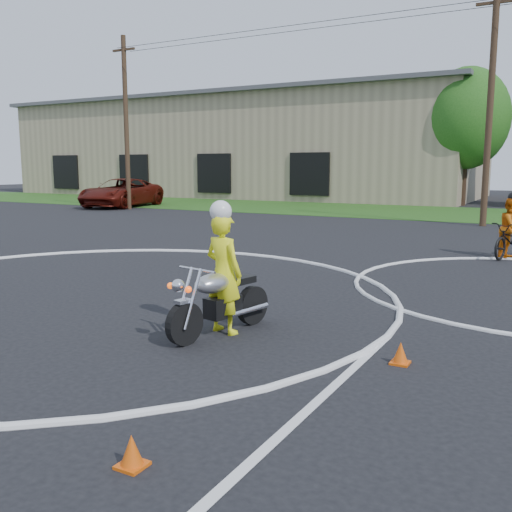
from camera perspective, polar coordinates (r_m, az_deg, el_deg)
The scene contains 9 objects.
grass_strip at distance 33.48m, azimuth 14.54°, elevation 4.32°, with size 120.00×10.00×0.02m, color #1E4714.
course_markings at distance 11.75m, azimuth -3.36°, elevation -3.73°, with size 19.05×19.05×0.12m.
primary_motorcycle at distance 8.84m, azimuth -3.75°, elevation -4.45°, with size 0.87×2.11×1.12m.
rider_primary_grp at distance 8.85m, azimuth -3.27°, elevation -1.38°, with size 0.77×0.59×2.08m.
rider_second_grp at distance 17.66m, azimuth 24.12°, elevation 1.95°, with size 1.19×2.07×1.88m.
pickup_grp at distance 37.28m, azimuth -13.32°, elevation 6.18°, with size 4.00×6.83×1.78m.
traffic_cones at distance 9.04m, azimuth 2.13°, elevation -6.81°, with size 18.55×12.14×0.30m.
warehouse at distance 52.43m, azimuth -1.20°, elevation 10.75°, with size 41.00×17.00×8.30m.
utility_poles at distance 26.66m, azimuth 22.38°, elevation 13.97°, with size 41.60×1.12×10.00m.
Camera 1 is at (8.31, -5.32, 2.61)m, focal length 40.00 mm.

